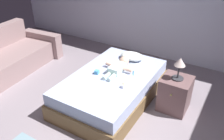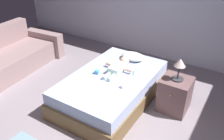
{
  "view_description": "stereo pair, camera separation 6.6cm",
  "coord_description": "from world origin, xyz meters",
  "px_view_note": "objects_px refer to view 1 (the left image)",
  "views": [
    {
      "loc": [
        1.49,
        -1.68,
        2.37
      ],
      "look_at": [
        -0.13,
        1.03,
        0.56
      ],
      "focal_mm": 37.3,
      "sensor_mm": 36.0,
      "label": 1
    },
    {
      "loc": [
        1.55,
        -1.65,
        2.37
      ],
      "look_at": [
        -0.13,
        1.03,
        0.56
      ],
      "focal_mm": 37.3,
      "sensor_mm": 36.0,
      "label": 2
    }
  ],
  "objects_px": {
    "bed": "(112,88)",
    "pillow": "(132,56)",
    "baby": "(119,67)",
    "toothbrush": "(133,72)",
    "lamp": "(180,65)",
    "toy_block": "(97,72)",
    "couch": "(6,59)",
    "nightstand": "(175,94)",
    "baby_bottle": "(123,85)"
  },
  "relations": [
    {
      "from": "nightstand",
      "to": "lamp",
      "type": "xyz_separation_m",
      "value": [
        0.0,
        0.0,
        0.51
      ]
    },
    {
      "from": "pillow",
      "to": "toy_block",
      "type": "height_order",
      "value": "pillow"
    },
    {
      "from": "baby",
      "to": "couch",
      "type": "xyz_separation_m",
      "value": [
        -2.3,
        -0.46,
        -0.25
      ]
    },
    {
      "from": "toothbrush",
      "to": "nightstand",
      "type": "height_order",
      "value": "nightstand"
    },
    {
      "from": "pillow",
      "to": "nightstand",
      "type": "relative_size",
      "value": 0.78
    },
    {
      "from": "pillow",
      "to": "couch",
      "type": "relative_size",
      "value": 0.2
    },
    {
      "from": "pillow",
      "to": "toothbrush",
      "type": "xyz_separation_m",
      "value": [
        0.24,
        -0.42,
        -0.05
      ]
    },
    {
      "from": "toy_block",
      "to": "nightstand",
      "type": "bearing_deg",
      "value": 17.86
    },
    {
      "from": "bed",
      "to": "lamp",
      "type": "distance_m",
      "value": 1.14
    },
    {
      "from": "baby",
      "to": "toothbrush",
      "type": "bearing_deg",
      "value": 9.34
    },
    {
      "from": "nightstand",
      "to": "toy_block",
      "type": "distance_m",
      "value": 1.27
    },
    {
      "from": "pillow",
      "to": "baby",
      "type": "height_order",
      "value": "baby"
    },
    {
      "from": "couch",
      "to": "nightstand",
      "type": "bearing_deg",
      "value": 9.71
    },
    {
      "from": "bed",
      "to": "baby_bottle",
      "type": "relative_size",
      "value": 21.13
    },
    {
      "from": "baby",
      "to": "toy_block",
      "type": "bearing_deg",
      "value": -130.08
    },
    {
      "from": "toy_block",
      "to": "couch",
      "type": "bearing_deg",
      "value": -175.18
    },
    {
      "from": "pillow",
      "to": "bed",
      "type": "bearing_deg",
      "value": -91.43
    },
    {
      "from": "nightstand",
      "to": "toothbrush",
      "type": "bearing_deg",
      "value": -175.56
    },
    {
      "from": "lamp",
      "to": "bed",
      "type": "bearing_deg",
      "value": -162.44
    },
    {
      "from": "bed",
      "to": "couch",
      "type": "xyz_separation_m",
      "value": [
        -2.3,
        -0.25,
        0.05
      ]
    },
    {
      "from": "couch",
      "to": "toy_block",
      "type": "height_order",
      "value": "couch"
    },
    {
      "from": "couch",
      "to": "baby_bottle",
      "type": "relative_size",
      "value": 23.01
    },
    {
      "from": "baby",
      "to": "toothbrush",
      "type": "xyz_separation_m",
      "value": [
        0.25,
        0.04,
        -0.06
      ]
    },
    {
      "from": "couch",
      "to": "toy_block",
      "type": "bearing_deg",
      "value": 4.82
    },
    {
      "from": "baby",
      "to": "toothbrush",
      "type": "distance_m",
      "value": 0.26
    },
    {
      "from": "pillow",
      "to": "toothbrush",
      "type": "relative_size",
      "value": 3.1
    },
    {
      "from": "nightstand",
      "to": "toy_block",
      "type": "height_order",
      "value": "nightstand"
    },
    {
      "from": "lamp",
      "to": "baby_bottle",
      "type": "xyz_separation_m",
      "value": [
        -0.64,
        -0.5,
        -0.29
      ]
    },
    {
      "from": "pillow",
      "to": "nightstand",
      "type": "distance_m",
      "value": 1.04
    },
    {
      "from": "bed",
      "to": "nightstand",
      "type": "distance_m",
      "value": 1.0
    },
    {
      "from": "nightstand",
      "to": "baby",
      "type": "bearing_deg",
      "value": -174.25
    },
    {
      "from": "lamp",
      "to": "toy_block",
      "type": "height_order",
      "value": "lamp"
    },
    {
      "from": "baby_bottle",
      "to": "bed",
      "type": "bearing_deg",
      "value": 147.7
    },
    {
      "from": "bed",
      "to": "couch",
      "type": "bearing_deg",
      "value": -173.67
    },
    {
      "from": "toothbrush",
      "to": "lamp",
      "type": "height_order",
      "value": "lamp"
    },
    {
      "from": "toothbrush",
      "to": "pillow",
      "type": "bearing_deg",
      "value": 119.58
    },
    {
      "from": "baby",
      "to": "lamp",
      "type": "xyz_separation_m",
      "value": [
        0.94,
        0.1,
        0.26
      ]
    },
    {
      "from": "toothbrush",
      "to": "couch",
      "type": "relative_size",
      "value": 0.06
    },
    {
      "from": "bed",
      "to": "couch",
      "type": "relative_size",
      "value": 0.92
    },
    {
      "from": "bed",
      "to": "pillow",
      "type": "xyz_separation_m",
      "value": [
        0.02,
        0.67,
        0.3
      ]
    },
    {
      "from": "bed",
      "to": "toothbrush",
      "type": "distance_m",
      "value": 0.43
    },
    {
      "from": "toothbrush",
      "to": "baby_bottle",
      "type": "bearing_deg",
      "value": -83.47
    },
    {
      "from": "couch",
      "to": "nightstand",
      "type": "distance_m",
      "value": 3.29
    },
    {
      "from": "pillow",
      "to": "couch",
      "type": "height_order",
      "value": "couch"
    },
    {
      "from": "bed",
      "to": "baby",
      "type": "relative_size",
      "value": 2.99
    },
    {
      "from": "pillow",
      "to": "lamp",
      "type": "xyz_separation_m",
      "value": [
        0.93,
        -0.37,
        0.26
      ]
    },
    {
      "from": "pillow",
      "to": "baby_bottle",
      "type": "distance_m",
      "value": 0.91
    },
    {
      "from": "toothbrush",
      "to": "bed",
      "type": "bearing_deg",
      "value": -136.12
    },
    {
      "from": "baby_bottle",
      "to": "toy_block",
      "type": "bearing_deg",
      "value": 168.21
    },
    {
      "from": "baby_bottle",
      "to": "nightstand",
      "type": "bearing_deg",
      "value": 37.57
    }
  ]
}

